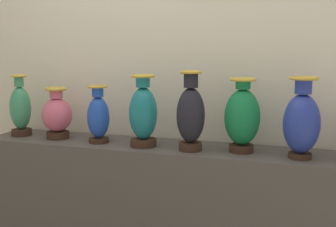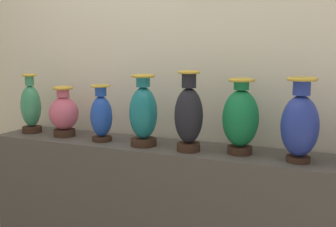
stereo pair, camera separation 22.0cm
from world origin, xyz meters
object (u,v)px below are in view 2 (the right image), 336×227
Objects in this scene: vase_jade at (31,107)px; vase_emerald at (241,118)px; vase_rose at (64,113)px; vase_cobalt at (300,124)px; vase_sapphire at (101,116)px; vase_teal at (143,113)px; vase_onyx at (189,115)px.

vase_emerald is at bearing 0.03° from vase_jade.
vase_cobalt is (1.42, -0.04, 0.04)m from vase_rose.
vase_sapphire is at bearing -177.83° from vase_emerald.
vase_rose is at bearing -179.61° from vase_emerald.
vase_cobalt reaches higher than vase_emerald.
vase_teal reaches higher than vase_jade.
vase_cobalt is at bearing -0.23° from vase_teal.
vase_rose is at bearing 175.37° from vase_sapphire.
vase_jade is 0.98× the size of vase_emerald.
vase_onyx reaches higher than vase_teal.
vase_jade is 0.95× the size of vase_cobalt.
vase_rose is at bearing 178.59° from vase_cobalt.
vase_cobalt reaches higher than vase_jade.
vase_teal is at bearing 179.77° from vase_cobalt.
vase_emerald is at bearing 2.17° from vase_sapphire.
vase_rose is 0.80× the size of vase_emerald.
vase_emerald is (0.54, 0.04, 0.00)m from vase_teal.
vase_cobalt is (1.69, -0.04, 0.02)m from vase_jade.
vase_sapphire is 0.57m from vase_onyx.
vase_cobalt is at bearing -1.41° from vase_jade.
vase_jade is at bearing 178.58° from vase_rose.
vase_rose is 1.13m from vase_emerald.
vase_sapphire is 0.83× the size of vase_teal.
vase_emerald is (0.83, 0.03, 0.03)m from vase_sapphire.
vase_onyx is 1.05× the size of vase_cobalt.
vase_teal reaches higher than vase_rose.
vase_emerald is at bearing 171.84° from vase_cobalt.
vase_cobalt reaches higher than vase_rose.
vase_teal is at bearing -1.57° from vase_sapphire.
vase_sapphire is 1.13m from vase_cobalt.
vase_jade is 1.15× the size of vase_sapphire.
vase_onyx reaches higher than vase_rose.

